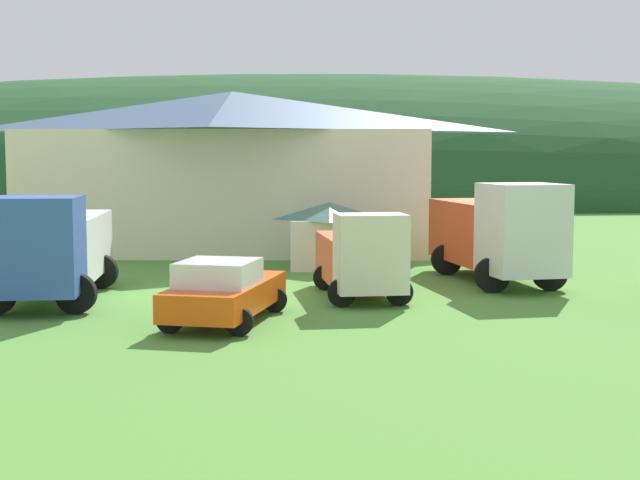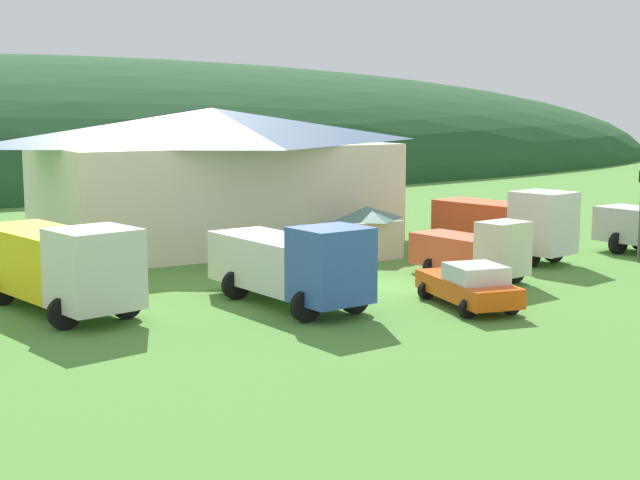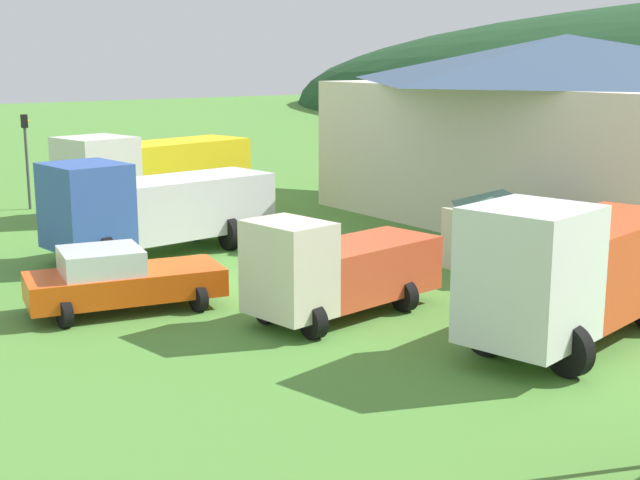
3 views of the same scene
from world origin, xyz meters
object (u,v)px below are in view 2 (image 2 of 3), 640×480
traffic_cone_near_pickup (365,284)px  box_truck_blue (293,263)px  play_shed_cream (367,231)px  light_truck_cream (474,250)px  heavy_rig_white (509,223)px  traffic_cone_mid_row (323,271)px  flatbed_truck_yellow (59,263)px  service_pickup_orange (469,285)px  depot_building (213,174)px

traffic_cone_near_pickup → box_truck_blue: bearing=-154.2°
play_shed_cream → light_truck_cream: light_truck_cream is taller
heavy_rig_white → traffic_cone_mid_row: 9.52m
flatbed_truck_yellow → box_truck_blue: size_ratio=1.12×
play_shed_cream → box_truck_blue: bearing=-137.2°
box_truck_blue → traffic_cone_mid_row: box_truck_blue is taller
flatbed_truck_yellow → traffic_cone_near_pickup: size_ratio=14.34×
box_truck_blue → heavy_rig_white: (13.76, 3.81, 0.13)m
play_shed_cream → traffic_cone_near_pickup: size_ratio=5.06×
flatbed_truck_yellow → heavy_rig_white: bearing=79.2°
service_pickup_orange → traffic_cone_near_pickup: service_pickup_orange is taller
play_shed_cream → depot_building: bearing=119.3°
box_truck_blue → traffic_cone_near_pickup: (4.61, 2.23, -1.62)m
traffic_cone_mid_row → flatbed_truck_yellow: bearing=-169.8°
depot_building → flatbed_truck_yellow: size_ratio=2.14×
depot_building → traffic_cone_mid_row: (0.94, -9.88, -3.69)m
flatbed_truck_yellow → heavy_rig_white: (21.37, 0.35, -0.00)m
play_shed_cream → heavy_rig_white: (5.62, -3.73, 0.46)m
heavy_rig_white → traffic_cone_mid_row: (-9.17, 1.84, -1.76)m
traffic_cone_mid_row → light_truck_cream: bearing=-47.8°
box_truck_blue → traffic_cone_near_pickup: bearing=109.6°
depot_building → play_shed_cream: size_ratio=6.06×
box_truck_blue → play_shed_cream: bearing=126.5°
traffic_cone_mid_row → service_pickup_orange: bearing=-84.5°
light_truck_cream → traffic_cone_mid_row: 6.83m
depot_building → heavy_rig_white: size_ratio=2.52×
service_pickup_orange → traffic_cone_near_pickup: 5.79m
heavy_rig_white → traffic_cone_near_pickup: heavy_rig_white is taller
heavy_rig_white → traffic_cone_near_pickup: 9.45m
play_shed_cream → service_pickup_orange: play_shed_cream is taller
play_shed_cream → traffic_cone_mid_row: size_ratio=5.05×
traffic_cone_near_pickup → traffic_cone_mid_row: (-0.02, 3.42, 0.00)m
flatbed_truck_yellow → box_truck_blue: flatbed_truck_yellow is taller
service_pickup_orange → depot_building: bearing=-163.3°
play_shed_cream → box_truck_blue: box_truck_blue is taller
box_truck_blue → service_pickup_orange: bearing=51.6°
traffic_cone_near_pickup → traffic_cone_mid_row: 3.42m
play_shed_cream → light_truck_cream: bearing=-82.1°
depot_building → play_shed_cream: depot_building is taller
depot_building → service_pickup_orange: (1.81, -18.96, -2.87)m
depot_building → traffic_cone_mid_row: depot_building is taller
flatbed_truck_yellow → heavy_rig_white: size_ratio=1.18×
box_truck_blue → service_pickup_orange: 6.50m
flatbed_truck_yellow → traffic_cone_near_pickup: bearing=72.5°
depot_building → heavy_rig_white: (10.11, -11.73, -1.94)m
service_pickup_orange → heavy_rig_white: bearing=142.4°
light_truck_cream → heavy_rig_white: size_ratio=0.74×
box_truck_blue → service_pickup_orange: (5.46, -3.43, -0.80)m
box_truck_blue → heavy_rig_white: size_ratio=1.05×
box_truck_blue → light_truck_cream: 9.13m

